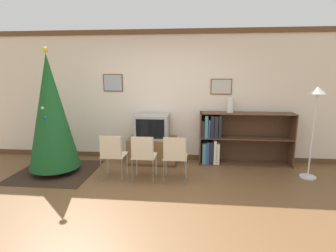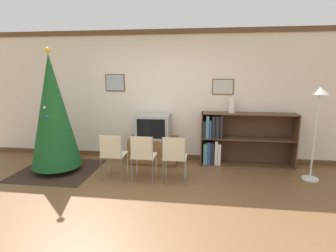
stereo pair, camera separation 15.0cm
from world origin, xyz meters
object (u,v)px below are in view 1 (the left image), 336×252
Objects in this scene: christmas_tree at (51,113)px; standing_lamp at (315,109)px; bookshelf at (228,139)px; folding_chair_left at (112,154)px; folding_chair_center at (143,155)px; folding_chair_right at (175,156)px; tv_console at (152,150)px; television at (152,126)px; vase at (230,105)px.

christmas_tree is 1.41× the size of standing_lamp.
standing_lamp is at bearing -24.63° from bookshelf.
folding_chair_left is 3.55m from standing_lamp.
folding_chair_right is at bearing 0.00° from folding_chair_center.
television reaches higher than tv_console.
folding_chair_left is at bearing -152.88° from bookshelf.
christmas_tree is 2.34× the size of tv_console.
bookshelf is (1.55, 1.07, 0.05)m from folding_chair_center.
folding_chair_left is 1.08m from folding_chair_right.
bookshelf is 6.32× the size of vase.
folding_chair_left is (-0.54, -0.97, -0.30)m from television.
christmas_tree is 4.64m from standing_lamp.
bookshelf reaches higher than folding_chair_right.
tv_console is 3.10m from standing_lamp.
folding_chair_left is at bearing -152.47° from vase.
folding_chair_right is 0.45× the size of bookshelf.
christmas_tree is 7.83× the size of vase.
television is 1.15m from folding_chair_left.
folding_chair_center is 1.89m from bookshelf.
christmas_tree is 1.88m from folding_chair_center.
folding_chair_right is at bearing -6.78° from christmas_tree.
folding_chair_left is 0.45× the size of bookshelf.
folding_chair_center is at bearing -171.13° from standing_lamp.
christmas_tree is 2.07m from tv_console.
television is at bearing 21.88° from christmas_tree.
folding_chair_center is 0.45× the size of bookshelf.
bookshelf is 0.69m from vase.
tv_console is 1.83m from vase.
folding_chair_left reaches higher than tv_console.
tv_console is 0.60× the size of standing_lamp.
vase is (2.10, 1.10, 0.74)m from folding_chair_left.
tv_console is at bearing 21.95° from christmas_tree.
standing_lamp reaches higher than vase.
television is 2.33× the size of vase.
christmas_tree is at bearing -158.05° from tv_console.
standing_lamp is (2.90, 0.45, 0.77)m from folding_chair_center.
standing_lamp is (2.90, -0.52, 0.98)m from tv_console.
tv_console is 1.19× the size of folding_chair_left.
vase is at bearing 27.53° from folding_chair_left.
tv_console is 0.99m from folding_chair_center.
television is 1.57m from bookshelf.
standing_lamp is at bearing 7.50° from folding_chair_left.
standing_lamp is at bearing 8.87° from folding_chair_center.
folding_chair_left is 0.54m from folding_chair_center.
folding_chair_right is at bearing -60.89° from television.
christmas_tree is 1.24× the size of bookshelf.
folding_chair_center is at bearing 0.00° from folding_chair_left.
television is 0.83× the size of folding_chair_center.
bookshelf reaches higher than folding_chair_center.
christmas_tree is at bearing -166.32° from bookshelf.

